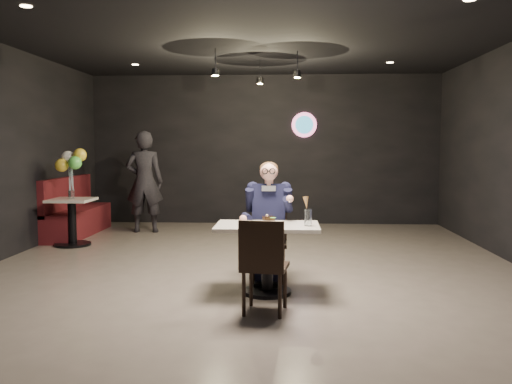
# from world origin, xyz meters

# --- Properties ---
(floor) EXTENTS (9.00, 9.00, 0.00)m
(floor) POSITION_xyz_m (0.00, 0.00, 0.00)
(floor) COLOR slate
(floor) RESTS_ON ground
(wall_sign) EXTENTS (0.50, 0.06, 0.50)m
(wall_sign) POSITION_xyz_m (0.80, 4.47, 2.00)
(wall_sign) COLOR pink
(wall_sign) RESTS_ON floor
(pendant_lights) EXTENTS (1.40, 1.20, 0.36)m
(pendant_lights) POSITION_xyz_m (0.00, 2.00, 2.88)
(pendant_lights) COLOR black
(pendant_lights) RESTS_ON floor
(main_table) EXTENTS (1.10, 0.70, 0.75)m
(main_table) POSITION_xyz_m (0.24, -0.76, 0.38)
(main_table) COLOR silver
(main_table) RESTS_ON floor
(chair_far) EXTENTS (0.42, 0.46, 0.92)m
(chair_far) POSITION_xyz_m (0.24, -0.21, 0.46)
(chair_far) COLOR black
(chair_far) RESTS_ON floor
(chair_near) EXTENTS (0.48, 0.51, 0.92)m
(chair_near) POSITION_xyz_m (0.24, -1.41, 0.46)
(chair_near) COLOR black
(chair_near) RESTS_ON floor
(seated_man) EXTENTS (0.60, 0.80, 1.44)m
(seated_man) POSITION_xyz_m (0.24, -0.21, 0.72)
(seated_man) COLOR black
(seated_man) RESTS_ON floor
(dessert_plate) EXTENTS (0.24, 0.24, 0.01)m
(dessert_plate) POSITION_xyz_m (0.28, -0.81, 0.76)
(dessert_plate) COLOR white
(dessert_plate) RESTS_ON main_table
(cake_slice) EXTENTS (0.13, 0.12, 0.08)m
(cake_slice) POSITION_xyz_m (0.25, -0.81, 0.80)
(cake_slice) COLOR black
(cake_slice) RESTS_ON dessert_plate
(mint_leaf) EXTENTS (0.07, 0.04, 0.01)m
(mint_leaf) POSITION_xyz_m (0.30, -0.89, 0.84)
(mint_leaf) COLOR green
(mint_leaf) RESTS_ON cake_slice
(sundae_glass) EXTENTS (0.08, 0.08, 0.18)m
(sundae_glass) POSITION_xyz_m (0.67, -0.83, 0.84)
(sundae_glass) COLOR silver
(sundae_glass) RESTS_ON main_table
(wafer_cone) EXTENTS (0.08, 0.08, 0.13)m
(wafer_cone) POSITION_xyz_m (0.65, -0.82, 0.99)
(wafer_cone) COLOR #AF8348
(wafer_cone) RESTS_ON sundae_glass
(booth_bench) EXTENTS (0.52, 2.06, 1.03)m
(booth_bench) POSITION_xyz_m (-3.25, 2.87, 0.52)
(booth_bench) COLOR #4E101A
(booth_bench) RESTS_ON floor
(side_table) EXTENTS (0.64, 0.64, 0.80)m
(side_table) POSITION_xyz_m (-2.95, 1.87, 0.40)
(side_table) COLOR silver
(side_table) RESTS_ON floor
(balloon_vase) EXTENTS (0.10, 0.10, 0.14)m
(balloon_vase) POSITION_xyz_m (-2.95, 1.87, 0.82)
(balloon_vase) COLOR silver
(balloon_vase) RESTS_ON side_table
(balloon_bunch) EXTENTS (0.38, 0.38, 0.63)m
(balloon_bunch) POSITION_xyz_m (-2.95, 1.87, 1.21)
(balloon_bunch) COLOR yellow
(balloon_bunch) RESTS_ON balloon_vase
(passerby) EXTENTS (0.72, 0.51, 1.85)m
(passerby) POSITION_xyz_m (-2.14, 3.26, 0.93)
(passerby) COLOR black
(passerby) RESTS_ON floor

